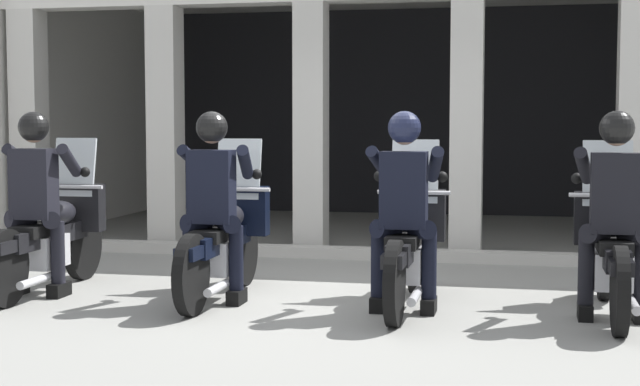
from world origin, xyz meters
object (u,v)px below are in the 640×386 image
(police_officer_far_left, at_px, (36,187))
(police_officer_center_right, at_px, (404,194))
(motorcycle_far_left, at_px, (53,234))
(police_officer_far_right, at_px, (615,197))
(motorcycle_center_left, at_px, (224,239))
(motorcycle_center_right, at_px, (408,245))
(police_officer_center_left, at_px, (213,190))
(motorcycle_far_right, at_px, (611,250))

(police_officer_far_left, height_order, police_officer_center_right, same)
(motorcycle_far_left, xyz_separation_m, police_officer_center_right, (3.17, -0.31, 0.44))
(police_officer_far_right, bearing_deg, police_officer_far_left, 172.36)
(police_officer_far_left, xyz_separation_m, police_officer_far_right, (4.76, -0.01, 0.00))
(motorcycle_center_left, distance_m, police_officer_far_right, 3.22)
(motorcycle_center_left, bearing_deg, police_officer_far_right, -13.94)
(motorcycle_far_left, distance_m, police_officer_center_right, 3.22)
(motorcycle_center_right, xyz_separation_m, police_officer_center_right, (-0.00, -0.28, 0.44))
(police_officer_center_left, height_order, motorcycle_far_right, police_officer_center_left)
(motorcycle_far_left, height_order, motorcycle_center_right, same)
(police_officer_center_left, distance_m, police_officer_far_right, 3.17)
(motorcycle_center_right, bearing_deg, police_officer_center_right, -94.58)
(motorcycle_center_right, relative_size, motorcycle_far_right, 1.00)
(police_officer_center_right, bearing_deg, motorcycle_far_right, 6.48)
(police_officer_center_left, relative_size, motorcycle_far_right, 0.78)
(motorcycle_center_left, distance_m, motorcycle_far_right, 3.17)
(police_officer_center_left, bearing_deg, motorcycle_center_left, 81.31)
(motorcycle_far_left, relative_size, motorcycle_far_right, 1.00)
(motorcycle_center_left, xyz_separation_m, police_officer_center_right, (1.59, -0.33, 0.44))
(motorcycle_far_left, bearing_deg, police_officer_far_right, -4.68)
(police_officer_far_left, xyz_separation_m, motorcycle_center_left, (1.59, 0.30, -0.44))
(police_officer_center_left, distance_m, motorcycle_far_right, 3.21)
(motorcycle_far_right, bearing_deg, motorcycle_center_left, 172.07)
(motorcycle_far_right, bearing_deg, police_officer_far_right, -97.79)
(motorcycle_far_left, relative_size, police_officer_far_right, 1.29)
(motorcycle_far_right, relative_size, police_officer_far_right, 1.29)
(police_officer_center_right, relative_size, police_officer_far_right, 1.00)
(motorcycle_center_left, relative_size, police_officer_far_right, 1.29)
(motorcycle_far_left, xyz_separation_m, police_officer_center_left, (1.59, -0.27, 0.44))
(police_officer_far_right, bearing_deg, police_officer_center_left, 172.07)
(police_officer_center_left, height_order, police_officer_center_right, same)
(police_officer_far_right, bearing_deg, police_officer_center_right, 173.18)
(police_officer_center_left, height_order, motorcycle_center_right, police_officer_center_left)
(police_officer_center_left, xyz_separation_m, motorcycle_center_right, (1.59, 0.24, -0.44))
(police_officer_center_right, xyz_separation_m, police_officer_far_right, (1.59, 0.02, 0.00))
(police_officer_center_right, distance_m, motorcycle_far_right, 1.67)
(police_officer_far_left, xyz_separation_m, motorcycle_far_right, (4.76, 0.27, -0.44))
(motorcycle_far_right, bearing_deg, motorcycle_center_right, 173.18)
(police_officer_far_left, xyz_separation_m, police_officer_center_right, (3.17, -0.03, 0.00))
(motorcycle_far_left, distance_m, police_officer_far_right, 4.79)
(motorcycle_far_left, distance_m, motorcycle_far_right, 4.76)
(motorcycle_center_left, height_order, police_officer_center_right, police_officer_center_right)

